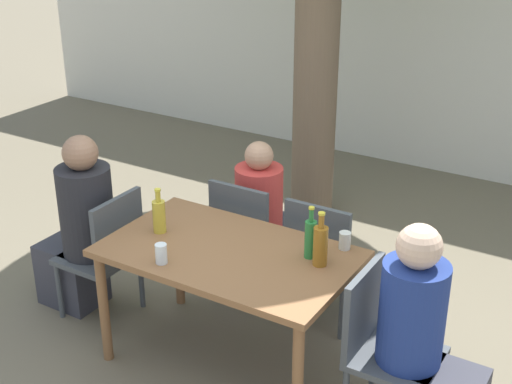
# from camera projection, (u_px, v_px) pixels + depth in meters

# --- Properties ---
(ground_plane) EXTENTS (30.00, 30.00, 0.00)m
(ground_plane) POSITION_uv_depth(u_px,v_px,m) (231.00, 360.00, 4.35)
(ground_plane) COLOR #706651
(cafe_building_wall) EXTENTS (10.00, 0.08, 2.80)m
(cafe_building_wall) POSITION_uv_depth(u_px,v_px,m) (444.00, 28.00, 6.66)
(cafe_building_wall) COLOR silver
(cafe_building_wall) RESTS_ON ground_plane
(dining_table_front) EXTENTS (1.43, 0.86, 0.76)m
(dining_table_front) POSITION_uv_depth(u_px,v_px,m) (229.00, 264.00, 4.08)
(dining_table_front) COLOR brown
(dining_table_front) RESTS_ON ground_plane
(patio_chair_0) EXTENTS (0.44, 0.44, 0.89)m
(patio_chair_0) POSITION_uv_depth(u_px,v_px,m) (107.00, 250.00, 4.60)
(patio_chair_0) COLOR #474C51
(patio_chair_0) RESTS_ON ground_plane
(patio_chair_1) EXTENTS (0.44, 0.44, 0.89)m
(patio_chair_1) POSITION_uv_depth(u_px,v_px,m) (381.00, 340.00, 3.70)
(patio_chair_1) COLOR #474C51
(patio_chair_1) RESTS_ON ground_plane
(patio_chair_2) EXTENTS (0.44, 0.44, 0.89)m
(patio_chair_2) POSITION_uv_depth(u_px,v_px,m) (248.00, 234.00, 4.80)
(patio_chair_2) COLOR #474C51
(patio_chair_2) RESTS_ON ground_plane
(patio_chair_3) EXTENTS (0.44, 0.44, 0.89)m
(patio_chair_3) POSITION_uv_depth(u_px,v_px,m) (324.00, 255.00, 4.53)
(patio_chair_3) COLOR #474C51
(patio_chair_3) RESTS_ON ground_plane
(person_seated_0) EXTENTS (0.57, 0.35, 1.25)m
(person_seated_0) POSITION_uv_depth(u_px,v_px,m) (80.00, 232.00, 4.68)
(person_seated_0) COLOR #383842
(person_seated_0) RESTS_ON ground_plane
(person_seated_1) EXTENTS (0.57, 0.33, 1.21)m
(person_seated_1) POSITION_uv_depth(u_px,v_px,m) (425.00, 348.00, 3.57)
(person_seated_1) COLOR #383842
(person_seated_1) RESTS_ON ground_plane
(person_seated_2) EXTENTS (0.33, 0.56, 1.11)m
(person_seated_2) POSITION_uv_depth(u_px,v_px,m) (266.00, 222.00, 4.99)
(person_seated_2) COLOR #383842
(person_seated_2) RESTS_ON ground_plane
(green_bottle_0) EXTENTS (0.07, 0.07, 0.31)m
(green_bottle_0) POSITION_uv_depth(u_px,v_px,m) (311.00, 238.00, 3.93)
(green_bottle_0) COLOR #287A38
(green_bottle_0) RESTS_ON dining_table_front
(amber_bottle_1) EXTENTS (0.08, 0.08, 0.32)m
(amber_bottle_1) POSITION_uv_depth(u_px,v_px,m) (320.00, 245.00, 3.85)
(amber_bottle_1) COLOR #9E661E
(amber_bottle_1) RESTS_ON dining_table_front
(oil_cruet_2) EXTENTS (0.08, 0.08, 0.28)m
(oil_cruet_2) POSITION_uv_depth(u_px,v_px,m) (159.00, 215.00, 4.21)
(oil_cruet_2) COLOR gold
(oil_cruet_2) RESTS_ON dining_table_front
(drinking_glass_0) EXTENTS (0.07, 0.07, 0.11)m
(drinking_glass_0) POSITION_uv_depth(u_px,v_px,m) (161.00, 254.00, 3.89)
(drinking_glass_0) COLOR white
(drinking_glass_0) RESTS_ON dining_table_front
(drinking_glass_1) EXTENTS (0.07, 0.07, 0.10)m
(drinking_glass_1) POSITION_uv_depth(u_px,v_px,m) (345.00, 241.00, 4.04)
(drinking_glass_1) COLOR silver
(drinking_glass_1) RESTS_ON dining_table_front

